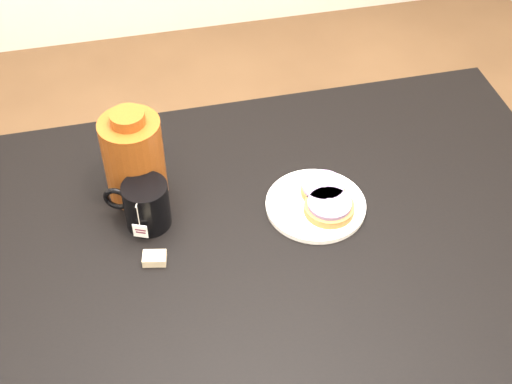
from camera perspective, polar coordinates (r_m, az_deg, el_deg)
table at (r=1.49m, az=-0.20°, el=-6.02°), size 1.40×0.90×0.75m
plate at (r=1.49m, az=4.80°, el=-0.99°), size 0.21×0.21×0.02m
bagel_back at (r=1.50m, az=5.39°, el=0.27°), size 0.12×0.12×0.03m
bagel_front at (r=1.47m, az=5.88°, el=-1.18°), size 0.12×0.12×0.03m
mug at (r=1.44m, az=-8.83°, el=-0.98°), size 0.15×0.12×0.10m
teabag_pouch at (r=1.40m, az=-8.12°, el=-5.28°), size 0.05×0.04×0.02m
bagel_package at (r=1.48m, az=-9.75°, el=2.75°), size 0.13×0.13×0.21m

